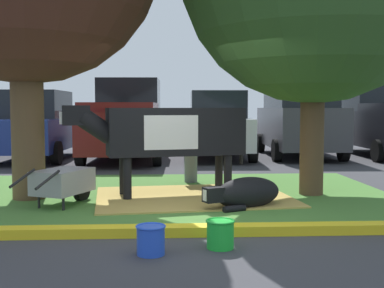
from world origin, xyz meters
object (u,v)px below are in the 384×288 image
Objects in this scene: bucket_blue at (151,239)px; bucket_green at (220,233)px; cow_holstein at (169,132)px; suv_dark_grey at (298,116)px; sedan_blue at (38,126)px; wheelbarrow at (64,182)px; calf_lying at (246,193)px; hatchback_white at (217,125)px; person_handler at (191,144)px; pickup_truck_maroon at (127,122)px.

bucket_blue is 0.98× the size of bucket_green.
suv_dark_grey is (4.10, 6.90, 0.16)m from cow_holstein.
bucket_blue is (-0.23, -3.36, -0.95)m from cow_holstein.
cow_holstein is at bearing -59.22° from sedan_blue.
sedan_blue is at bearing -176.38° from suv_dark_grey.
suv_dark_grey reaches higher than bucket_green.
cow_holstein is 1.97× the size of wheelbarrow.
calf_lying is 0.28× the size of suv_dark_grey.
wheelbarrow is at bearing 131.73° from bucket_green.
hatchback_white is at bearing 84.19° from bucket_green.
bucket_green is (2.16, -2.42, -0.22)m from wheelbarrow.
calf_lying is 2.80m from person_handler.
bucket_blue is 0.06× the size of pickup_truck_maroon.
sedan_blue reaches higher than person_handler.
bucket_green is (-0.63, -2.10, -0.08)m from calf_lying.
bucket_green is (0.07, -4.75, -0.64)m from person_handler.
cow_holstein reaches higher than bucket_blue.
calf_lying is 4.17× the size of bucket_blue.
cow_holstein is at bearing 86.15° from bucket_blue.
person_handler reaches higher than bucket_blue.
suv_dark_grey is at bearing 4.82° from pickup_truck_maroon.
cow_holstein is 2.35× the size of calf_lying.
hatchback_white is at bearing 87.22° from calf_lying.
pickup_truck_maroon is (-0.98, 9.81, 0.95)m from bucket_blue.
bucket_blue is at bearing -97.80° from person_handler.
bucket_green is (0.52, -3.16, -0.95)m from cow_holstein.
cow_holstein reaches higher than wheelbarrow.
bucket_green is at bearing -89.14° from person_handler.
pickup_truck_maroon is at bearing 107.41° from calf_lying.
cow_holstein is at bearing 99.39° from bucket_green.
cow_holstein reaches higher than bucket_green.
wheelbarrow is 0.29× the size of pickup_truck_maroon.
suv_dark_grey is at bearing 4.93° from hatchback_white.
bucket_blue is at bearing -165.23° from bucket_green.
person_handler is 5.15m from pickup_truck_maroon.
sedan_blue is (-4.33, 9.56, 0.82)m from bucket_green.
person_handler is at bearing -124.47° from suv_dark_grey.
hatchback_white is (1.00, 9.84, 0.82)m from bucket_green.
wheelbarrow is 7.49m from sedan_blue.
calf_lying is 2.68m from bucket_blue.
suv_dark_grey reaches higher than cow_holstein.
bucket_green is at bearing 14.77° from bucket_blue.
suv_dark_grey is at bearing 3.62° from sedan_blue.
bucket_blue is at bearing -84.28° from pickup_truck_maroon.
person_handler is at bearing -71.15° from pickup_truck_maroon.
calf_lying is 8.99m from sedan_blue.
bucket_blue is 10.43m from sedan_blue.
hatchback_white reaches higher than bucket_green.
bucket_blue is (-1.37, -2.30, -0.08)m from calf_lying.
pickup_truck_maroon is at bearing 1.18° from sedan_blue.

